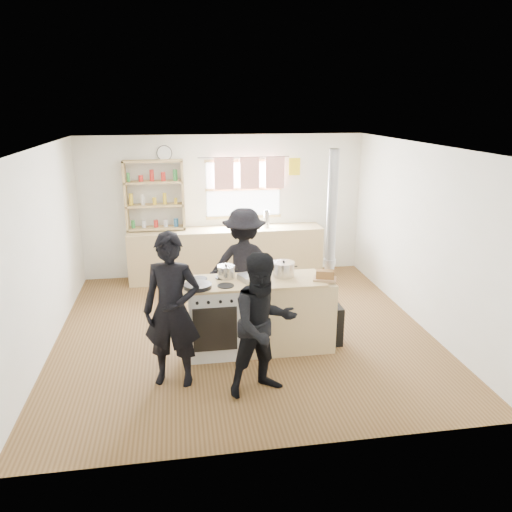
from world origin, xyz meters
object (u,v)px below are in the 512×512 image
Objects in this scene: flue_heater at (328,296)px; cooking_island at (260,315)px; bread_board at (325,276)px; roast_tray at (253,277)px; person_far at (244,265)px; stockpot_counter at (284,269)px; skillet_greens at (198,286)px; person_near_right at (264,325)px; person_near_left at (172,310)px; thermos at (267,219)px; stockpot_stove at (226,272)px.

cooking_island is at bearing -177.82° from flue_heater.
flue_heater is at bearing 56.52° from bread_board.
roast_tray is 1.15× the size of bread_board.
stockpot_counter is at bearing 123.27° from person_far.
person_near_right is at bearing -52.06° from skillet_greens.
roast_tray is 1.03m from flue_heater.
flue_heater reaches higher than person_far.
bread_board is at bearing 29.40° from person_near_left.
person_near_left is (-1.66, -3.41, -0.18)m from thermos.
thermos is 3.79m from person_near_left.
stockpot_stove reaches higher than bread_board.
person_near_left reaches higher than stockpot_counter.
stockpot_stove is 0.13× the size of person_far.
bread_board is at bearing 1.56° from skillet_greens.
stockpot_stove is at bearing 175.21° from flue_heater.
person_far is at bearing 58.12° from skillet_greens.
thermos is 0.90× the size of bread_board.
stockpot_counter is (-0.27, -2.68, -0.03)m from thermos.
bread_board is (1.19, -0.26, -0.03)m from stockpot_stove.
person_near_right is (-0.13, -0.98, 0.32)m from cooking_island.
thermos is at bearing 65.22° from skillet_greens.
skillet_greens is 0.20× the size of person_far.
roast_tray is (0.68, 0.18, 0.01)m from skillet_greens.
thermos is at bearing -99.73° from person_far.
skillet_greens is at bearing -114.78° from thermos.
person_near_right is (-0.04, -1.00, -0.19)m from roast_tray.
stockpot_counter is 1.58m from person_near_left.
cooking_island is 0.93m from skillet_greens.
skillet_greens is 1.35m from person_far.
thermos is at bearing 76.24° from roast_tray.
cooking_island is 1.26× the size of person_near_right.
person_near_right is (0.95, -0.35, -0.08)m from person_near_left.
person_far is at bearing 113.19° from stockpot_counter.
stockpot_counter is at bearing 13.13° from skillet_greens.
person_far is at bearing 127.95° from bread_board.
bread_board is 0.20× the size of person_far.
thermos is 0.78× the size of roast_tray.
flue_heater is (0.58, -0.06, -0.38)m from stockpot_counter.
bread_board is 1.94m from person_near_left.
skillet_greens is 0.19× the size of person_near_left.
flue_heater is at bearing 2.18° from cooking_island.
stockpot_counter is at bearing -95.72° from thermos.
person_near_right is (-0.71, -3.75, -0.26)m from thermos.
person_near_left reaches higher than skillet_greens.
person_far is at bearing 67.79° from stockpot_stove.
stockpot_counter is at bearing 156.06° from bread_board.
bread_board is (0.79, -0.12, 0.51)m from cooking_island.
stockpot_counter is at bearing 16.47° from cooking_island.
roast_tray is (-0.09, 0.02, 0.50)m from cooking_island.
stockpot_stove is (-0.99, -2.63, -0.04)m from thermos.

